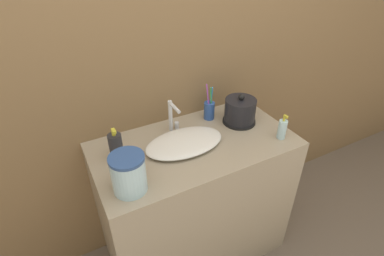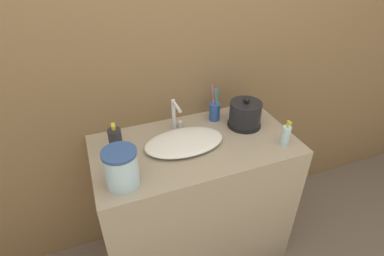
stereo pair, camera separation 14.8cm
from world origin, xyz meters
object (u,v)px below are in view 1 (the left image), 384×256
object	(u,v)px
toothbrush_cup	(209,110)
shampoo_bottle	(116,146)
electric_kettle	(240,112)
lotion_bottle	(282,129)
faucet	(172,115)
water_pitcher	(129,173)

from	to	relation	value
toothbrush_cup	shampoo_bottle	world-z (taller)	toothbrush_cup
toothbrush_cup	shampoo_bottle	xyz separation A→B (m)	(-0.57, -0.11, 0.01)
toothbrush_cup	electric_kettle	bearing A→B (deg)	-41.16
lotion_bottle	toothbrush_cup	bearing A→B (deg)	124.05
faucet	shampoo_bottle	distance (m)	0.35
lotion_bottle	faucet	bearing A→B (deg)	145.61
electric_kettle	shampoo_bottle	xyz separation A→B (m)	(-0.71, 0.01, 0.00)
electric_kettle	lotion_bottle	distance (m)	0.25
shampoo_bottle	water_pitcher	distance (m)	0.23
faucet	shampoo_bottle	size ratio (longest dim) A/B	1.06
faucet	toothbrush_cup	size ratio (longest dim) A/B	0.83
faucet	water_pitcher	xyz separation A→B (m)	(-0.34, -0.32, -0.01)
electric_kettle	lotion_bottle	bearing A→B (deg)	-66.05
electric_kettle	water_pitcher	size ratio (longest dim) A/B	1.07
faucet	toothbrush_cup	xyz separation A→B (m)	(0.24, 0.02, -0.04)
electric_kettle	toothbrush_cup	world-z (taller)	toothbrush_cup
electric_kettle	lotion_bottle	xyz separation A→B (m)	(0.10, -0.23, -0.01)
faucet	lotion_bottle	distance (m)	0.58
shampoo_bottle	lotion_bottle	bearing A→B (deg)	-16.51
water_pitcher	electric_kettle	bearing A→B (deg)	17.24
toothbrush_cup	faucet	bearing A→B (deg)	-174.90
faucet	water_pitcher	distance (m)	0.47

